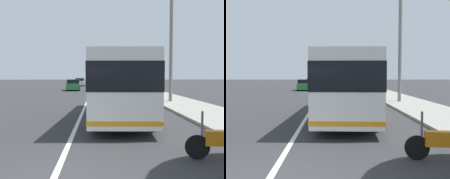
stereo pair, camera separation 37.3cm
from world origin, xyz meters
The scene contains 8 objects.
sidewalk_curb centered at (10.00, -7.11, 0.07)m, with size 110.00×3.60×0.14m, color gray.
lane_divider_line centered at (10.00, 0.00, 0.00)m, with size 110.00×0.16×0.01m, color silver.
coach_bus centered at (8.72, -2.13, 1.79)m, with size 10.62×3.18×3.14m.
car_far_distant centered at (25.95, -1.68, 0.68)m, with size 4.67×1.91×1.42m.
car_side_street centered at (32.03, 2.61, 0.71)m, with size 4.18×2.05×1.53m.
car_oncoming centered at (54.64, -2.84, 0.73)m, with size 4.17×1.90×1.54m.
car_ahead_same_lane centered at (46.65, 2.75, 0.71)m, with size 4.69×1.87×1.51m.
utility_pole centered at (15.37, -6.58, 4.08)m, with size 0.27×0.27×8.15m, color slate.
Camera 1 is at (-5.12, -0.97, 2.23)m, focal length 42.57 mm.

